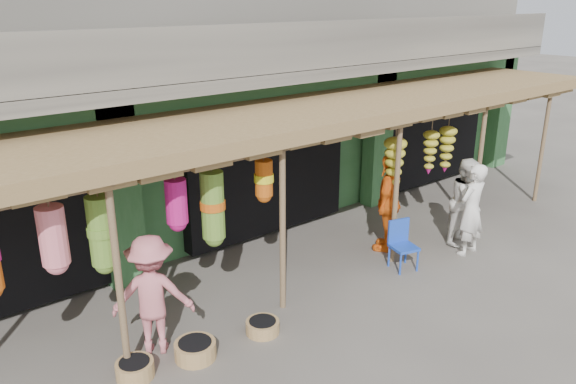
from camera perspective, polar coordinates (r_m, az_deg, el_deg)
ground at (r=9.78m, az=5.68°, el=-8.20°), size 80.00×80.00×0.00m
building at (r=12.64m, az=-9.90°, el=13.87°), size 16.40×6.80×7.00m
awning at (r=9.37m, az=2.13°, el=7.41°), size 14.00×2.70×2.79m
blue_chair at (r=9.94m, az=11.47°, el=-4.98°), size 0.51×0.51×0.86m
basket_left at (r=7.73m, az=-9.40°, el=-15.57°), size 0.70×0.70×0.23m
basket_mid at (r=8.14m, az=-2.60°, el=-13.52°), size 0.63×0.63×0.18m
basket_right at (r=7.56m, az=-15.28°, el=-17.00°), size 0.60×0.60×0.22m
person_front at (r=10.65m, az=18.13°, el=-1.71°), size 0.64×0.44×1.72m
person_right at (r=11.10m, az=17.70°, el=-0.93°), size 0.93×0.80×1.67m
person_vendor at (r=10.45m, az=10.20°, el=-1.00°), size 1.18×0.90×1.86m
person_shopper at (r=7.62m, az=-13.63°, el=-10.12°), size 1.23×1.09×1.65m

